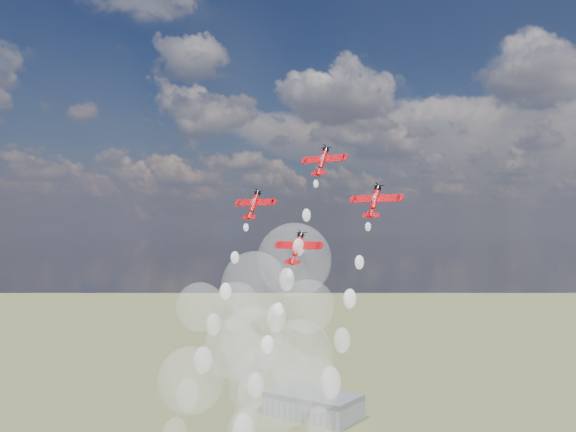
{
  "coord_description": "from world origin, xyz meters",
  "views": [
    {
      "loc": [
        63.98,
        -107.04,
        103.77
      ],
      "look_at": [
        -14.59,
        5.02,
        106.91
      ],
      "focal_mm": 38.0,
      "sensor_mm": 36.0,
      "label": 1
    }
  ],
  "objects_px": {
    "plane_lead": "(323,161)",
    "plane_slot": "(297,248)",
    "hangar": "(313,405)",
    "plane_right": "(375,201)",
    "plane_left": "(254,204)"
  },
  "relations": [
    {
      "from": "plane_lead",
      "to": "plane_right",
      "type": "height_order",
      "value": "plane_lead"
    },
    {
      "from": "hangar",
      "to": "plane_right",
      "type": "bearing_deg",
      "value": -54.02
    },
    {
      "from": "hangar",
      "to": "plane_lead",
      "type": "height_order",
      "value": "plane_lead"
    },
    {
      "from": "plane_slot",
      "to": "plane_right",
      "type": "bearing_deg",
      "value": 18.22
    },
    {
      "from": "plane_lead",
      "to": "plane_slot",
      "type": "bearing_deg",
      "value": -90.0
    },
    {
      "from": "plane_left",
      "to": "plane_slot",
      "type": "distance_m",
      "value": 19.19
    },
    {
      "from": "plane_lead",
      "to": "plane_slot",
      "type": "distance_m",
      "value": 22.01
    },
    {
      "from": "plane_left",
      "to": "plane_right",
      "type": "height_order",
      "value": "same"
    },
    {
      "from": "plane_lead",
      "to": "hangar",
      "type": "bearing_deg",
      "value": 123.25
    },
    {
      "from": "hangar",
      "to": "plane_slot",
      "type": "height_order",
      "value": "plane_slot"
    },
    {
      "from": "hangar",
      "to": "plane_lead",
      "type": "bearing_deg",
      "value": -56.75
    },
    {
      "from": "plane_left",
      "to": "plane_lead",
      "type": "bearing_deg",
      "value": 18.22
    },
    {
      "from": "plane_lead",
      "to": "plane_right",
      "type": "bearing_deg",
      "value": -18.22
    },
    {
      "from": "plane_slot",
      "to": "plane_left",
      "type": "bearing_deg",
      "value": 161.78
    },
    {
      "from": "plane_left",
      "to": "plane_right",
      "type": "bearing_deg",
      "value": 0.0
    }
  ]
}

